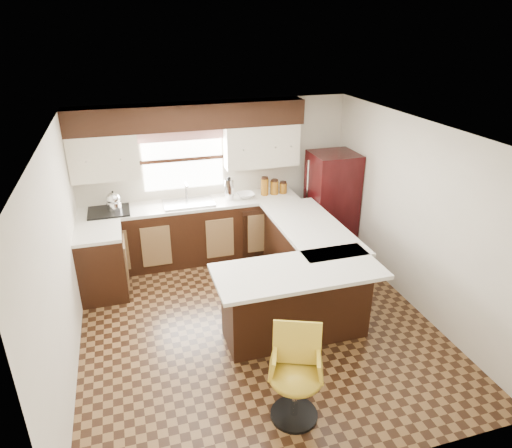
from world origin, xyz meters
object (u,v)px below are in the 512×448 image
object	(u,v)px
peninsula_long	(306,258)
refrigerator	(331,203)
bar_chair	(296,378)
peninsula_return	(296,303)

from	to	relation	value
peninsula_long	refrigerator	bearing A→B (deg)	50.26
refrigerator	bar_chair	xyz separation A→B (m)	(-1.81, -3.14, -0.34)
peninsula_long	refrigerator	distance (m)	1.35
peninsula_long	peninsula_return	size ratio (longest dim) A/B	1.18
refrigerator	bar_chair	distance (m)	3.64
peninsula_return	refrigerator	world-z (taller)	refrigerator
peninsula_long	bar_chair	xyz separation A→B (m)	(-0.98, -2.14, 0.01)
refrigerator	bar_chair	world-z (taller)	refrigerator
peninsula_return	bar_chair	bearing A→B (deg)	-111.15
bar_chair	refrigerator	bearing A→B (deg)	82.24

